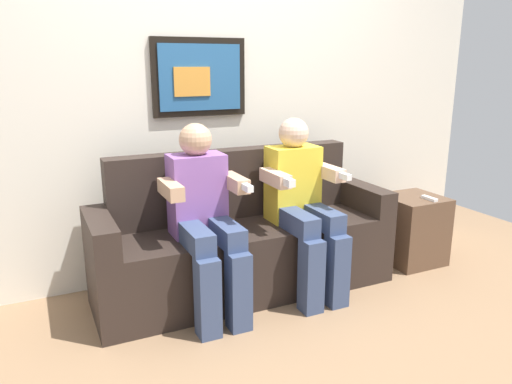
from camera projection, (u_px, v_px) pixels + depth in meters
The scene contains 7 objects.
ground_plane at pixel (267, 310), 2.95m from camera, with size 5.61×5.61×0.00m, color #8C6B4C.
back_wall_assembly at pixel (217, 84), 3.28m from camera, with size 4.32×0.10×2.60m.
couch at pixel (244, 244), 3.15m from camera, with size 1.92×0.58×0.90m.
person_on_left at pixel (204, 214), 2.80m from camera, with size 0.46×0.56×1.11m.
person_on_right at pixel (302, 201), 3.06m from camera, with size 0.46×0.56×1.11m.
side_table_right at pixel (412, 229), 3.61m from camera, with size 0.40×0.40×0.50m.
spare_remote_on_table at pixel (429, 198), 3.47m from camera, with size 0.04×0.13×0.02m, color white.
Camera 1 is at (-1.20, -2.38, 1.44)m, focal length 34.31 mm.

